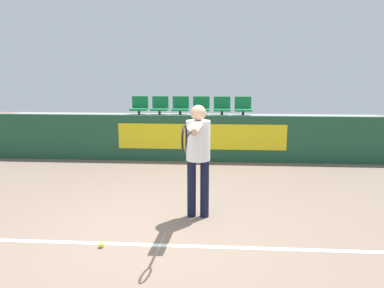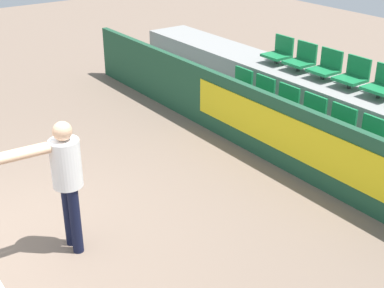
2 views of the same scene
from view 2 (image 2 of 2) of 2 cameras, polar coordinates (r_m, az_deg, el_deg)
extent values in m
plane|color=#7A6656|center=(7.09, -19.32, -10.38)|extent=(30.00, 30.00, 0.00)
cube|color=#1E4C33|center=(8.69, 7.72, 1.99)|extent=(10.91, 0.12, 1.12)
cube|color=yellow|center=(8.37, 9.20, 1.36)|extent=(4.04, 0.02, 0.61)
cube|color=gray|center=(9.20, 10.27, 0.96)|extent=(10.51, 1.01, 0.47)
cube|color=gray|center=(9.82, 14.53, 3.61)|extent=(10.51, 1.01, 0.94)
cylinder|color=#333333|center=(10.11, 4.64, 5.39)|extent=(0.07, 0.07, 0.13)
cube|color=#197A42|center=(10.08, 4.66, 5.87)|extent=(0.47, 0.43, 0.05)
cube|color=#197A42|center=(10.14, 5.55, 7.11)|extent=(0.47, 0.04, 0.34)
cylinder|color=#333333|center=(9.70, 6.90, 4.41)|extent=(0.07, 0.07, 0.13)
cube|color=#197A42|center=(9.67, 6.93, 4.90)|extent=(0.47, 0.43, 0.05)
cube|color=#197A42|center=(9.73, 7.84, 6.20)|extent=(0.47, 0.04, 0.34)
cylinder|color=#333333|center=(9.31, 9.34, 3.33)|extent=(0.07, 0.07, 0.13)
cube|color=#197A42|center=(9.28, 9.38, 3.84)|extent=(0.47, 0.43, 0.05)
cube|color=#197A42|center=(9.34, 10.32, 5.19)|extent=(0.47, 0.04, 0.34)
cylinder|color=#333333|center=(8.94, 11.99, 2.15)|extent=(0.07, 0.07, 0.13)
cube|color=#197A42|center=(8.90, 12.04, 2.68)|extent=(0.47, 0.43, 0.05)
cube|color=#197A42|center=(8.97, 13.01, 4.09)|extent=(0.47, 0.04, 0.34)
cylinder|color=#333333|center=(8.59, 14.85, 0.86)|extent=(0.07, 0.07, 0.13)
cube|color=#197A42|center=(8.55, 14.92, 1.41)|extent=(0.47, 0.43, 0.05)
cube|color=#197A42|center=(8.63, 15.90, 2.89)|extent=(0.47, 0.04, 0.34)
cylinder|color=#333333|center=(8.27, 17.94, -0.52)|extent=(0.07, 0.07, 0.13)
cube|color=#197A42|center=(8.23, 18.02, 0.04)|extent=(0.47, 0.43, 0.05)
cube|color=#197A42|center=(8.31, 19.02, 1.59)|extent=(0.47, 0.04, 0.34)
cylinder|color=#333333|center=(10.62, 8.95, 8.81)|extent=(0.07, 0.07, 0.13)
cube|color=#197A42|center=(10.60, 8.98, 9.27)|extent=(0.47, 0.43, 0.05)
cube|color=#197A42|center=(10.68, 9.82, 10.42)|extent=(0.47, 0.04, 0.34)
cylinder|color=#333333|center=(10.23, 11.27, 7.98)|extent=(0.07, 0.07, 0.13)
cube|color=#197A42|center=(10.21, 11.31, 8.47)|extent=(0.47, 0.43, 0.05)
cube|color=#197A42|center=(10.29, 12.17, 9.66)|extent=(0.47, 0.04, 0.34)
cylinder|color=#333333|center=(9.86, 13.76, 7.08)|extent=(0.07, 0.07, 0.13)
cube|color=#197A42|center=(9.83, 13.81, 7.58)|extent=(0.47, 0.43, 0.05)
cube|color=#197A42|center=(9.92, 14.68, 8.82)|extent=(0.47, 0.04, 0.34)
cylinder|color=#333333|center=(9.51, 16.42, 6.10)|extent=(0.07, 0.07, 0.13)
cube|color=#197A42|center=(9.48, 16.49, 6.61)|extent=(0.47, 0.43, 0.05)
cube|color=#197A42|center=(9.58, 17.37, 7.90)|extent=(0.47, 0.04, 0.34)
cylinder|color=#333333|center=(9.18, 19.27, 5.03)|extent=(0.07, 0.07, 0.13)
cube|color=#197A42|center=(9.16, 19.35, 5.56)|extent=(0.47, 0.43, 0.05)
cylinder|color=black|center=(6.70, -13.02, -7.24)|extent=(0.13, 0.13, 0.87)
cylinder|color=black|center=(6.54, -12.32, -8.00)|extent=(0.13, 0.13, 0.87)
cylinder|color=white|center=(6.26, -13.30, -2.03)|extent=(0.35, 0.35, 0.58)
sphere|color=tan|center=(6.09, -13.67, 1.33)|extent=(0.22, 0.22, 0.22)
cylinder|color=tan|center=(6.08, -18.15, -0.88)|extent=(0.13, 0.66, 0.09)
cylinder|color=tan|center=(6.00, -17.84, -1.21)|extent=(0.13, 0.66, 0.09)
camera|label=1|loc=(6.23, -64.57, -7.11)|focal=35.00mm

